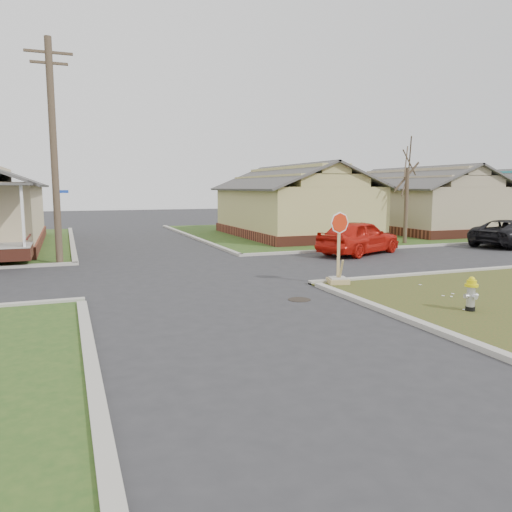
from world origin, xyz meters
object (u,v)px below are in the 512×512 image
object	(u,v)px
red_sedan	(359,237)
fire_hydrant	(471,292)
dark_pickup	(509,233)
stop_sign	(338,268)
utility_pole	(54,150)

from	to	relation	value
red_sedan	fire_hydrant	bearing A→B (deg)	137.96
red_sedan	dark_pickup	distance (m)	9.47
stop_sign	red_sedan	size ratio (longest dim) A/B	0.48
fire_hydrant	dark_pickup	world-z (taller)	dark_pickup
stop_sign	dark_pickup	bearing A→B (deg)	38.54
red_sedan	dark_pickup	world-z (taller)	red_sedan
utility_pole	fire_hydrant	bearing A→B (deg)	-51.31
stop_sign	fire_hydrant	bearing A→B (deg)	-58.94
stop_sign	red_sedan	world-z (taller)	stop_sign
stop_sign	dark_pickup	distance (m)	15.55
stop_sign	dark_pickup	size ratio (longest dim) A/B	0.45
fire_hydrant	stop_sign	bearing A→B (deg)	109.36
dark_pickup	red_sedan	bearing A→B (deg)	70.85
utility_pole	dark_pickup	size ratio (longest dim) A/B	1.74
red_sedan	utility_pole	bearing A→B (deg)	59.28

